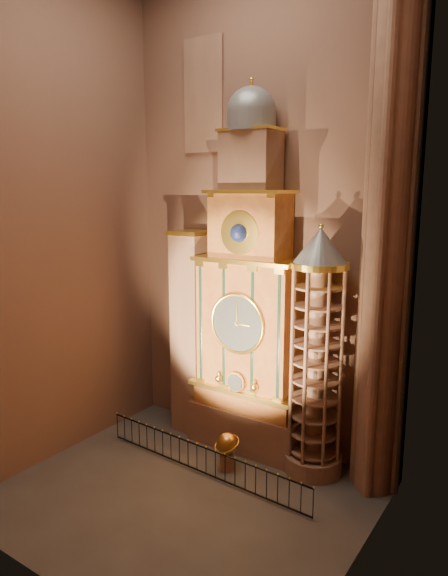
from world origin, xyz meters
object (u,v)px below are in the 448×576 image
Objects in this scene: portrait_tower at (191,332)px; celestial_globe at (227,448)px; stair_turret at (317,356)px; astronomical_clock at (249,311)px; iron_railing at (201,459)px.

portrait_tower is 6.09× the size of celestial_globe.
celestial_globe is at bearing -147.55° from stair_turret.
celestial_globe is (3.71, -2.31, -4.15)m from portrait_tower.
portrait_tower reaches higher than celestial_globe.
astronomical_clock is 6.13m from celestial_globe.
portrait_tower is at bearing 132.90° from iron_railing.
astronomical_clock reaches higher than portrait_tower.
portrait_tower is at bearing 148.16° from celestial_globe.
astronomical_clock reaches higher than stair_turret.
astronomical_clock is 3.78m from stair_turret.
astronomical_clock is 1.56× the size of iron_railing.
astronomical_clock is at bearing -0.29° from portrait_tower.
portrait_tower is 0.94× the size of stair_turret.
astronomical_clock is at bearing 175.70° from stair_turret.
astronomical_clock is at bearing 83.56° from iron_railing.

